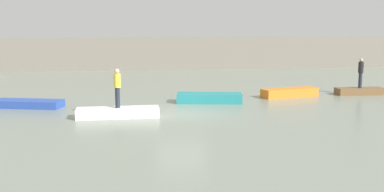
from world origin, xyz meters
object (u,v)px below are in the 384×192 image
Objects in this scene: rowboat_orange at (290,93)px; person_yellow_shirt at (117,86)px; rowboat_brown at (360,91)px; rowboat_blue at (28,104)px; rowboat_teal at (209,98)px; person_dark_shirt at (361,71)px; rowboat_white at (118,113)px.

person_yellow_shirt is (-10.16, -4.94, 1.24)m from rowboat_orange.
rowboat_blue is at bearing -172.77° from rowboat_brown.
person_dark_shirt is (9.80, 1.66, 1.18)m from rowboat_teal.
rowboat_blue is at bearing 144.30° from person_yellow_shirt.
person_yellow_shirt reaches higher than rowboat_white.
rowboat_teal is at bearing -170.37° from person_dark_shirt.
rowboat_brown is at bearing 18.88° from rowboat_white.
rowboat_blue is 1.03× the size of rowboat_orange.
rowboat_brown is (4.64, 0.26, -0.05)m from rowboat_orange.
rowboat_teal is 1.97× the size of person_yellow_shirt.
person_yellow_shirt is (-14.79, -5.20, 0.05)m from person_dark_shirt.
person_dark_shirt reaches higher than rowboat_brown.
rowboat_teal is 1.96× the size of person_dark_shirt.
person_yellow_shirt reaches higher than rowboat_blue.
person_yellow_shirt is (-4.99, -3.54, 1.23)m from rowboat_teal.
rowboat_brown is 1.59× the size of person_dark_shirt.
rowboat_blue is 1.24× the size of rowboat_brown.
rowboat_orange is at bearing 25.44° from rowboat_white.
rowboat_orange is 11.36m from person_yellow_shirt.
rowboat_white is 1.06× the size of rowboat_teal.
rowboat_orange is 1.92× the size of person_dark_shirt.
rowboat_teal is (4.99, 3.54, 0.03)m from rowboat_white.
rowboat_orange reaches higher than rowboat_brown.
rowboat_white is at bearing -158.63° from rowboat_brown.
person_dark_shirt is at bearing -88.00° from rowboat_brown.
person_dark_shirt is 1.00× the size of person_yellow_shirt.
rowboat_orange is (14.90, 1.53, 0.07)m from rowboat_blue.
person_yellow_shirt reaches higher than person_dark_shirt.
rowboat_brown is (14.79, 5.20, -0.03)m from rowboat_white.
rowboat_white is at bearing -134.78° from rowboat_teal.
rowboat_orange is at bearing 25.06° from rowboat_teal.
person_dark_shirt is at bearing 19.51° from rowboat_teal.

